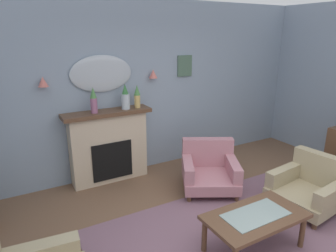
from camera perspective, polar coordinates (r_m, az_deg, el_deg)
The scene contains 13 objects.
wall_back at distance 5.14m, azimuth -4.43°, elevation 7.18°, with size 7.30×0.10×2.83m, color #8C9EB2.
patterned_rug at distance 3.76m, azimuth 14.06°, elevation -21.12°, with size 3.20×2.40×0.01m, color #7F5B6B.
fireplace at distance 4.90m, azimuth -11.07°, elevation -3.87°, with size 1.36×0.36×1.16m.
mantel_vase_centre at distance 4.59m, azimuth -13.88°, elevation 4.73°, with size 0.10×0.10×0.39m.
mantel_vase_left at distance 4.75m, azimuth -8.06°, elevation 5.25°, with size 0.13×0.13×0.40m.
mantel_vase_right at distance 4.83m, azimuth -5.85°, elevation 5.64°, with size 0.10×0.10×0.36m.
wall_mirror at distance 4.75m, azimuth -12.43°, elevation 9.62°, with size 0.96×0.06×0.56m, color #B2BCC6.
wall_sconce_left at distance 4.53m, azimuth -22.56°, elevation 7.73°, with size 0.14×0.14×0.14m, color #D17066.
wall_sconce_right at distance 5.03m, azimuth -2.82°, elevation 9.81°, with size 0.14×0.14×0.14m, color #D17066.
framed_picture at distance 5.39m, azimuth 3.17°, elevation 11.27°, with size 0.28×0.03×0.36m, color #4C6B56.
coffee_table at distance 3.53m, azimuth 16.15°, elevation -16.56°, with size 1.10×0.60×0.45m.
armchair_near_fireplace at distance 4.62m, azimuth 25.31°, elevation -10.20°, with size 0.90×0.89×0.71m.
armchair_by_coffee_table at distance 4.72m, azimuth 7.79°, elevation -8.01°, with size 1.10×1.10×0.71m.
Camera 1 is at (-2.14, -1.86, 2.30)m, focal length 32.28 mm.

